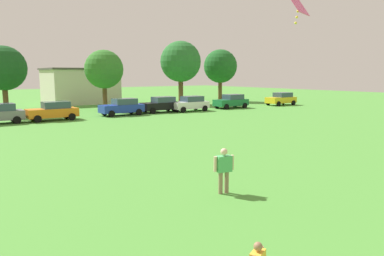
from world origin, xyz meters
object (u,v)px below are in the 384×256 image
at_px(adult_bystander, 224,167).
at_px(tree_right, 181,62).
at_px(parked_car_blue_4, 122,107).
at_px(kite, 298,6).
at_px(tree_center_right, 104,69).
at_px(parked_car_yellow_8, 281,99).
at_px(tree_center_left, 3,68).
at_px(parked_car_orange_3, 53,111).
at_px(parked_car_white_6, 190,104).
at_px(parked_car_green_7, 231,101).
at_px(parked_car_black_5, 161,104).
at_px(tree_far_right, 220,66).

distance_m(adult_bystander, tree_right, 38.40).
distance_m(adult_bystander, parked_car_blue_4, 26.02).
bearing_deg(kite, tree_center_right, 81.28).
bearing_deg(parked_car_yellow_8, tree_center_left, -13.48).
distance_m(parked_car_orange_3, parked_car_white_6, 14.81).
relative_size(parked_car_orange_3, parked_car_yellow_8, 1.00).
relative_size(kite, parked_car_green_7, 0.31).
bearing_deg(adult_bystander, parked_car_blue_4, -93.51).
xyz_separation_m(adult_bystander, parked_car_black_5, (12.28, 25.16, -0.09)).
xyz_separation_m(adult_bystander, tree_right, (19.72, 32.60, 4.80)).
xyz_separation_m(tree_center_left, tree_center_right, (10.32, -0.43, -0.04)).
xyz_separation_m(adult_bystander, kite, (3.56, 0.01, 5.72)).
distance_m(parked_car_black_5, tree_center_right, 8.21).
height_order(parked_car_white_6, tree_far_right, tree_far_right).
bearing_deg(tree_right, tree_center_right, -173.50).
relative_size(parked_car_white_6, tree_center_left, 0.62).
relative_size(parked_car_green_7, tree_center_right, 0.63).
bearing_deg(tree_center_right, parked_car_white_6, -43.95).
height_order(parked_car_orange_3, parked_car_blue_4, same).
relative_size(adult_bystander, kite, 1.20).
bearing_deg(parked_car_black_5, parked_car_white_6, 166.49).
bearing_deg(adult_bystander, parked_car_orange_3, -78.30).
relative_size(parked_car_orange_3, tree_right, 0.51).
height_order(kite, parked_car_orange_3, kite).
bearing_deg(parked_car_black_5, kite, 70.88).
relative_size(parked_car_orange_3, parked_car_black_5, 1.00).
xyz_separation_m(parked_car_white_6, tree_center_right, (-7.19, 6.93, 3.78)).
height_order(adult_bystander, parked_car_black_5, parked_car_black_5).
xyz_separation_m(parked_car_white_6, tree_far_right, (12.23, 9.66, 4.40)).
height_order(tree_center_left, tree_far_right, tree_far_right).
height_order(adult_bystander, tree_right, tree_right).
relative_size(parked_car_yellow_8, tree_center_left, 0.62).
distance_m(parked_car_black_5, parked_car_green_7, 9.48).
bearing_deg(tree_center_right, tree_right, 6.50).
height_order(parked_car_black_5, tree_center_right, tree_center_right).
relative_size(adult_bystander, parked_car_blue_4, 0.37).
relative_size(parked_car_white_6, tree_center_right, 0.63).
distance_m(parked_car_orange_3, parked_car_green_7, 20.99).
distance_m(kite, tree_center_right, 31.73).
height_order(parked_car_orange_3, tree_far_right, tree_far_right).
distance_m(parked_car_yellow_8, tree_center_right, 23.27).
relative_size(kite, parked_car_black_5, 0.31).
distance_m(parked_car_white_6, parked_car_yellow_8, 14.59).
bearing_deg(tree_far_right, tree_right, -169.96).
bearing_deg(tree_center_right, kite, -98.72).
distance_m(adult_bystander, parked_car_black_5, 28.00).
bearing_deg(parked_car_green_7, parked_car_black_5, -4.08).
bearing_deg(parked_car_white_6, tree_center_left, -22.80).
xyz_separation_m(parked_car_blue_4, parked_car_green_7, (14.15, -0.41, 0.00)).
height_order(kite, tree_far_right, tree_far_right).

